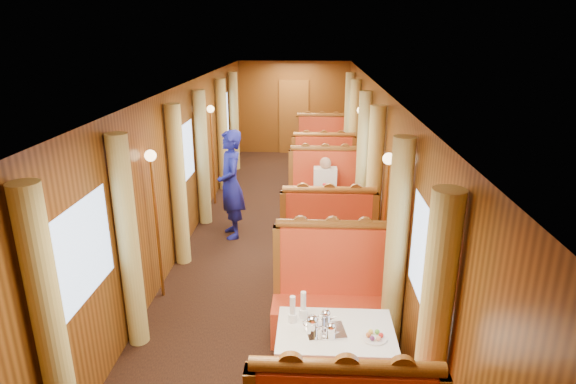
# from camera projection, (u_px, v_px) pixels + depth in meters

# --- Properties ---
(floor) EXTENTS (3.00, 12.00, 0.01)m
(floor) POSITION_uv_depth(u_px,v_px,m) (279.00, 241.00, 7.88)
(floor) COLOR black
(floor) RESTS_ON ground
(ceiling) EXTENTS (3.00, 12.00, 0.01)m
(ceiling) POSITION_uv_depth(u_px,v_px,m) (278.00, 86.00, 7.08)
(ceiling) COLOR silver
(ceiling) RESTS_ON wall_left
(wall_far) EXTENTS (3.00, 0.01, 2.50)m
(wall_far) POSITION_uv_depth(u_px,v_px,m) (294.00, 108.00, 13.15)
(wall_far) COLOR brown
(wall_far) RESTS_ON floor
(wall_left) EXTENTS (0.01, 12.00, 2.50)m
(wall_left) POSITION_uv_depth(u_px,v_px,m) (184.00, 167.00, 7.55)
(wall_left) COLOR brown
(wall_left) RESTS_ON floor
(wall_right) EXTENTS (0.01, 12.00, 2.50)m
(wall_right) POSITION_uv_depth(u_px,v_px,m) (376.00, 169.00, 7.41)
(wall_right) COLOR brown
(wall_right) RESTS_ON floor
(doorway_far) EXTENTS (0.80, 0.04, 2.00)m
(doorway_far) POSITION_uv_depth(u_px,v_px,m) (294.00, 117.00, 13.21)
(doorway_far) COLOR brown
(doorway_far) RESTS_ON floor
(table_near) EXTENTS (1.05, 0.72, 0.75)m
(table_near) POSITION_uv_depth(u_px,v_px,m) (334.00, 365.00, 4.42)
(table_near) COLOR white
(table_near) RESTS_ON floor
(banquette_near_aft) EXTENTS (1.30, 0.55, 1.34)m
(banquette_near_aft) POSITION_uv_depth(u_px,v_px,m) (331.00, 301.00, 5.36)
(banquette_near_aft) COLOR red
(banquette_near_aft) RESTS_ON floor
(table_mid) EXTENTS (1.05, 0.72, 0.75)m
(table_mid) POSITION_uv_depth(u_px,v_px,m) (326.00, 221.00, 7.73)
(table_mid) COLOR white
(table_mid) RESTS_ON floor
(banquette_mid_fwd) EXTENTS (1.30, 0.55, 1.34)m
(banquette_mid_fwd) POSITION_uv_depth(u_px,v_px,m) (327.00, 245.00, 6.75)
(banquette_mid_fwd) COLOR red
(banquette_mid_fwd) RESTS_ON floor
(banquette_mid_aft) EXTENTS (1.30, 0.55, 1.34)m
(banquette_mid_aft) POSITION_uv_depth(u_px,v_px,m) (324.00, 197.00, 8.67)
(banquette_mid_aft) COLOR red
(banquette_mid_aft) RESTS_ON floor
(table_far) EXTENTS (1.05, 0.72, 0.75)m
(table_far) POSITION_uv_depth(u_px,v_px,m) (322.00, 163.00, 11.04)
(table_far) COLOR white
(table_far) RESTS_ON floor
(banquette_far_fwd) EXTENTS (1.30, 0.55, 1.34)m
(banquette_far_fwd) POSITION_uv_depth(u_px,v_px,m) (323.00, 174.00, 10.06)
(banquette_far_fwd) COLOR red
(banquette_far_fwd) RESTS_ON floor
(banquette_far_aft) EXTENTS (1.30, 0.55, 1.34)m
(banquette_far_aft) POSITION_uv_depth(u_px,v_px,m) (321.00, 151.00, 11.98)
(banquette_far_aft) COLOR red
(banquette_far_aft) RESTS_ON floor
(tea_tray) EXTENTS (0.38, 0.31, 0.01)m
(tea_tray) POSITION_uv_depth(u_px,v_px,m) (326.00, 331.00, 4.27)
(tea_tray) COLOR silver
(tea_tray) RESTS_ON table_near
(teapot_left) EXTENTS (0.21, 0.19, 0.14)m
(teapot_left) POSITION_uv_depth(u_px,v_px,m) (312.00, 327.00, 4.22)
(teapot_left) COLOR silver
(teapot_left) RESTS_ON tea_tray
(teapot_right) EXTENTS (0.17, 0.15, 0.12)m
(teapot_right) POSITION_uv_depth(u_px,v_px,m) (331.00, 333.00, 4.17)
(teapot_right) COLOR silver
(teapot_right) RESTS_ON tea_tray
(teapot_back) EXTENTS (0.15, 0.12, 0.12)m
(teapot_back) POSITION_uv_depth(u_px,v_px,m) (326.00, 319.00, 4.35)
(teapot_back) COLOR silver
(teapot_back) RESTS_ON tea_tray
(fruit_plate) EXTENTS (0.22, 0.22, 0.05)m
(fruit_plate) POSITION_uv_depth(u_px,v_px,m) (375.00, 337.00, 4.17)
(fruit_plate) COLOR white
(fruit_plate) RESTS_ON table_near
(cup_inboard) EXTENTS (0.08, 0.08, 0.26)m
(cup_inboard) POSITION_uv_depth(u_px,v_px,m) (293.00, 312.00, 4.38)
(cup_inboard) COLOR white
(cup_inboard) RESTS_ON table_near
(cup_outboard) EXTENTS (0.08, 0.08, 0.26)m
(cup_outboard) POSITION_uv_depth(u_px,v_px,m) (303.00, 307.00, 4.46)
(cup_outboard) COLOR white
(cup_outboard) RESTS_ON table_near
(rose_vase_mid) EXTENTS (0.06, 0.06, 0.36)m
(rose_vase_mid) POSITION_uv_depth(u_px,v_px,m) (325.00, 188.00, 7.59)
(rose_vase_mid) COLOR silver
(rose_vase_mid) RESTS_ON table_mid
(rose_vase_far) EXTENTS (0.06, 0.06, 0.36)m
(rose_vase_far) POSITION_uv_depth(u_px,v_px,m) (322.00, 140.00, 10.84)
(rose_vase_far) COLOR silver
(rose_vase_far) RESTS_ON table_far
(window_left_near) EXTENTS (0.01, 1.20, 0.90)m
(window_left_near) POSITION_uv_depth(u_px,v_px,m) (81.00, 254.00, 4.18)
(window_left_near) COLOR #90ADD4
(window_left_near) RESTS_ON wall_left
(curtain_left_near_a) EXTENTS (0.22, 0.22, 2.35)m
(curtain_left_near_a) POSITION_uv_depth(u_px,v_px,m) (51.00, 335.00, 3.52)
(curtain_left_near_a) COLOR tan
(curtain_left_near_a) RESTS_ON floor
(curtain_left_near_b) EXTENTS (0.22, 0.22, 2.35)m
(curtain_left_near_b) POSITION_uv_depth(u_px,v_px,m) (129.00, 245.00, 5.00)
(curtain_left_near_b) COLOR tan
(curtain_left_near_b) RESTS_ON floor
(window_right_near) EXTENTS (0.01, 1.20, 0.90)m
(window_right_near) POSITION_uv_depth(u_px,v_px,m) (426.00, 262.00, 4.03)
(window_right_near) COLOR #90ADD4
(window_right_near) RESTS_ON wall_right
(curtain_right_near_a) EXTENTS (0.22, 0.22, 2.35)m
(curtain_right_near_a) POSITION_uv_depth(u_px,v_px,m) (432.00, 347.00, 3.39)
(curtain_right_near_a) COLOR tan
(curtain_right_near_a) RESTS_ON floor
(curtain_right_near_b) EXTENTS (0.22, 0.22, 2.35)m
(curtain_right_near_b) POSITION_uv_depth(u_px,v_px,m) (396.00, 251.00, 4.87)
(curtain_right_near_b) COLOR tan
(curtain_right_near_b) RESTS_ON floor
(window_left_mid) EXTENTS (0.01, 1.20, 0.90)m
(window_left_mid) POSITION_uv_depth(u_px,v_px,m) (184.00, 154.00, 7.49)
(window_left_mid) COLOR #90ADD4
(window_left_mid) RESTS_ON wall_left
(curtain_left_mid_a) EXTENTS (0.22, 0.22, 2.35)m
(curtain_left_mid_a) POSITION_uv_depth(u_px,v_px,m) (178.00, 187.00, 6.83)
(curtain_left_mid_a) COLOR tan
(curtain_left_mid_a) RESTS_ON floor
(curtain_left_mid_b) EXTENTS (0.22, 0.22, 2.35)m
(curtain_left_mid_b) POSITION_uv_depth(u_px,v_px,m) (202.00, 159.00, 8.31)
(curtain_left_mid_b) COLOR tan
(curtain_left_mid_b) RESTS_ON floor
(window_right_mid) EXTENTS (0.01, 1.20, 0.90)m
(window_right_mid) POSITION_uv_depth(u_px,v_px,m) (375.00, 157.00, 7.34)
(window_right_mid) COLOR #90ADD4
(window_right_mid) RESTS_ON wall_right
(curtain_right_mid_a) EXTENTS (0.22, 0.22, 2.35)m
(curtain_right_mid_a) POSITION_uv_depth(u_px,v_px,m) (374.00, 190.00, 6.70)
(curtain_right_mid_a) COLOR tan
(curtain_right_mid_a) RESTS_ON floor
(curtain_right_mid_b) EXTENTS (0.22, 0.22, 2.35)m
(curtain_right_mid_b) POSITION_uv_depth(u_px,v_px,m) (363.00, 161.00, 8.18)
(curtain_right_mid_b) COLOR tan
(curtain_right_mid_b) RESTS_ON floor
(window_left_far) EXTENTS (0.01, 1.20, 0.90)m
(window_left_far) POSITION_uv_depth(u_px,v_px,m) (224.00, 116.00, 10.80)
(window_left_far) COLOR #90ADD4
(window_left_far) RESTS_ON wall_left
(curtain_left_far_a) EXTENTS (0.22, 0.22, 2.35)m
(curtain_left_far_a) POSITION_uv_depth(u_px,v_px,m) (222.00, 135.00, 10.14)
(curtain_left_far_a) COLOR tan
(curtain_left_far_a) RESTS_ON floor
(curtain_left_far_b) EXTENTS (0.22, 0.22, 2.35)m
(curtain_left_far_b) POSITION_uv_depth(u_px,v_px,m) (234.00, 122.00, 11.62)
(curtain_left_far_b) COLOR tan
(curtain_left_far_b) RESTS_ON floor
(window_right_far) EXTENTS (0.01, 1.20, 0.90)m
(window_right_far) POSITION_uv_depth(u_px,v_px,m) (356.00, 117.00, 10.65)
(window_right_far) COLOR #90ADD4
(window_right_far) RESTS_ON wall_right
(curtain_right_far_a) EXTENTS (0.22, 0.22, 2.35)m
(curtain_right_far_a) POSITION_uv_depth(u_px,v_px,m) (354.00, 137.00, 10.01)
(curtain_right_far_a) COLOR tan
(curtain_right_far_a) RESTS_ON floor
(curtain_right_far_b) EXTENTS (0.22, 0.22, 2.35)m
(curtain_right_far_b) POSITION_uv_depth(u_px,v_px,m) (349.00, 123.00, 11.49)
(curtain_right_far_b) COLOR tan
(curtain_right_far_b) RESTS_ON floor
(sconce_left_fore) EXTENTS (0.14, 0.14, 1.95)m
(sconce_left_fore) POSITION_uv_depth(u_px,v_px,m) (154.00, 195.00, 5.85)
(sconce_left_fore) COLOR #BF8C3F
(sconce_left_fore) RESTS_ON floor
(sconce_right_fore) EXTENTS (0.14, 0.14, 1.95)m
(sconce_right_fore) POSITION_uv_depth(u_px,v_px,m) (386.00, 199.00, 5.71)
(sconce_right_fore) COLOR #BF8C3F
(sconce_right_fore) RESTS_ON floor
(sconce_left_aft) EXTENTS (0.14, 0.14, 1.95)m
(sconce_left_aft) POSITION_uv_depth(u_px,v_px,m) (212.00, 135.00, 9.16)
(sconce_left_aft) COLOR #BF8C3F
(sconce_left_aft) RESTS_ON floor
(sconce_right_aft) EXTENTS (0.14, 0.14, 1.95)m
(sconce_right_aft) POSITION_uv_depth(u_px,v_px,m) (359.00, 137.00, 9.02)
(sconce_right_aft) COLOR #BF8C3F
(sconce_right_aft) RESTS_ON floor
(steward) EXTENTS (0.62, 0.76, 1.80)m
(steward) POSITION_uv_depth(u_px,v_px,m) (231.00, 185.00, 7.83)
(steward) COLOR navy
(steward) RESTS_ON floor
(passenger) EXTENTS (0.40, 0.44, 0.76)m
(passenger) POSITION_uv_depth(u_px,v_px,m) (325.00, 184.00, 8.37)
(passenger) COLOR beige
(passenger) RESTS_ON banquette_mid_aft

